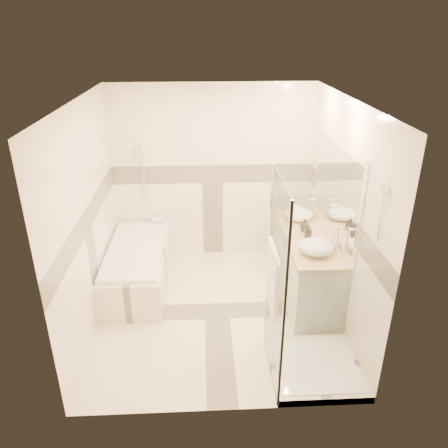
{
  "coord_description": "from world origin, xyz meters",
  "views": [
    {
      "loc": [
        -0.14,
        -4.38,
        3.19
      ],
      "look_at": [
        0.1,
        0.25,
        1.05
      ],
      "focal_mm": 35.0,
      "sensor_mm": 36.0,
      "label": 1
    }
  ],
  "objects_px": {
    "vessel_sink_near": "(299,214)",
    "amenity_bottle_a": "(308,231)",
    "shower_enclosure": "(305,325)",
    "bathtub": "(137,264)",
    "amenity_bottle_b": "(305,225)",
    "vanity": "(305,266)",
    "vessel_sink_far": "(316,247)"
  },
  "relations": [
    {
      "from": "bathtub",
      "to": "vessel_sink_near",
      "type": "bearing_deg",
      "value": 3.4
    },
    {
      "from": "shower_enclosure",
      "to": "amenity_bottle_a",
      "type": "height_order",
      "value": "shower_enclosure"
    },
    {
      "from": "vessel_sink_near",
      "to": "amenity_bottle_a",
      "type": "height_order",
      "value": "amenity_bottle_a"
    },
    {
      "from": "vanity",
      "to": "bathtub",
      "type": "bearing_deg",
      "value": 170.75
    },
    {
      "from": "vanity",
      "to": "shower_enclosure",
      "type": "distance_m",
      "value": 1.31
    },
    {
      "from": "vessel_sink_far",
      "to": "amenity_bottle_a",
      "type": "distance_m",
      "value": 0.4
    },
    {
      "from": "vessel_sink_far",
      "to": "amenity_bottle_b",
      "type": "relative_size",
      "value": 2.51
    },
    {
      "from": "shower_enclosure",
      "to": "amenity_bottle_b",
      "type": "relative_size",
      "value": 13.08
    },
    {
      "from": "vanity",
      "to": "vessel_sink_near",
      "type": "distance_m",
      "value": 0.69
    },
    {
      "from": "vanity",
      "to": "amenity_bottle_b",
      "type": "distance_m",
      "value": 0.52
    },
    {
      "from": "bathtub",
      "to": "amenity_bottle_a",
      "type": "distance_m",
      "value": 2.26
    },
    {
      "from": "vanity",
      "to": "vessel_sink_far",
      "type": "height_order",
      "value": "vessel_sink_far"
    },
    {
      "from": "vessel_sink_near",
      "to": "amenity_bottle_b",
      "type": "relative_size",
      "value": 2.36
    },
    {
      "from": "vessel_sink_far",
      "to": "bathtub",
      "type": "bearing_deg",
      "value": 159.6
    },
    {
      "from": "amenity_bottle_a",
      "to": "amenity_bottle_b",
      "type": "bearing_deg",
      "value": 90.0
    },
    {
      "from": "vanity",
      "to": "shower_enclosure",
      "type": "bearing_deg",
      "value": -102.97
    },
    {
      "from": "shower_enclosure",
      "to": "vessel_sink_near",
      "type": "distance_m",
      "value": 1.82
    },
    {
      "from": "amenity_bottle_b",
      "to": "shower_enclosure",
      "type": "bearing_deg",
      "value": -101.04
    },
    {
      "from": "vessel_sink_far",
      "to": "amenity_bottle_a",
      "type": "height_order",
      "value": "amenity_bottle_a"
    },
    {
      "from": "bathtub",
      "to": "amenity_bottle_a",
      "type": "relative_size",
      "value": 10.09
    },
    {
      "from": "vessel_sink_far",
      "to": "amenity_bottle_b",
      "type": "distance_m",
      "value": 0.57
    },
    {
      "from": "amenity_bottle_a",
      "to": "amenity_bottle_b",
      "type": "relative_size",
      "value": 1.08
    },
    {
      "from": "shower_enclosure",
      "to": "vessel_sink_far",
      "type": "height_order",
      "value": "shower_enclosure"
    },
    {
      "from": "vessel_sink_near",
      "to": "vessel_sink_far",
      "type": "distance_m",
      "value": 0.92
    },
    {
      "from": "shower_enclosure",
      "to": "vessel_sink_near",
      "type": "xyz_separation_m",
      "value": [
        0.27,
        1.75,
        0.42
      ]
    },
    {
      "from": "vanity",
      "to": "amenity_bottle_b",
      "type": "bearing_deg",
      "value": 98.9
    },
    {
      "from": "vanity",
      "to": "amenity_bottle_a",
      "type": "distance_m",
      "value": 0.51
    },
    {
      "from": "vessel_sink_far",
      "to": "amenity_bottle_b",
      "type": "bearing_deg",
      "value": 90.0
    },
    {
      "from": "bathtub",
      "to": "vessel_sink_near",
      "type": "distance_m",
      "value": 2.22
    },
    {
      "from": "vessel_sink_near",
      "to": "amenity_bottle_a",
      "type": "distance_m",
      "value": 0.52
    },
    {
      "from": "shower_enclosure",
      "to": "amenity_bottle_a",
      "type": "relative_size",
      "value": 12.11
    },
    {
      "from": "bathtub",
      "to": "vanity",
      "type": "distance_m",
      "value": 2.18
    }
  ]
}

